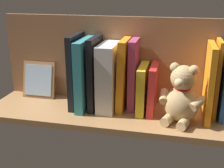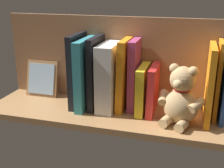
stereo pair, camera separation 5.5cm
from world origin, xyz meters
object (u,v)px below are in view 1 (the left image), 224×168
Objects in this scene: book_0 at (223,80)px; dictionary_thick_white at (109,77)px; teddy_bear at (182,97)px; picture_frame_leaning at (39,80)px.

book_0 is 39.20cm from dictionary_thick_white.
dictionary_thick_white is at bearing 6.90° from teddy_bear.
book_0 reaches higher than dictionary_thick_white.
dictionary_thick_white is (25.85, -5.48, 3.29)cm from teddy_bear.
picture_frame_leaning is at bearing -3.17° from book_0.
picture_frame_leaning is (30.14, -5.24, -4.91)cm from dictionary_thick_white.
book_0 is at bearing 176.83° from picture_frame_leaning.
dictionary_thick_white is at bearing 2.06° from book_0.
teddy_bear is 1.37× the size of picture_frame_leaning.
book_0 is 69.67cm from picture_frame_leaning.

